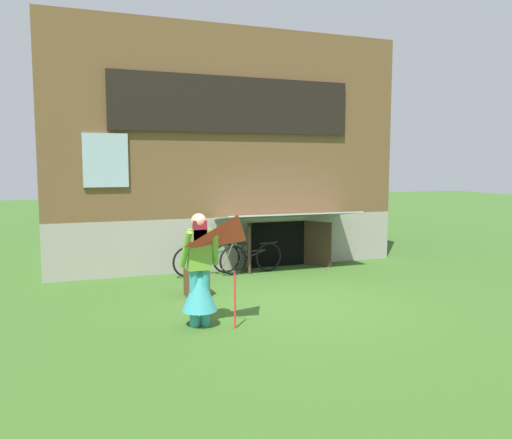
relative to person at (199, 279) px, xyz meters
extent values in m
plane|color=#386023|center=(1.76, 0.76, -0.71)|extent=(60.00, 60.00, 0.00)
cube|color=#9E998E|center=(1.76, 6.09, -0.11)|extent=(8.18, 4.65, 1.20)
cube|color=brown|center=(1.76, 6.09, 2.60)|extent=(8.18, 4.65, 4.22)
cube|color=black|center=(1.76, 3.72, 2.98)|extent=(5.48, 0.08, 1.22)
cube|color=#9EB7C6|center=(1.76, 3.74, 2.98)|extent=(5.32, 0.04, 1.10)
cube|color=#9EB7C6|center=(-1.02, 3.73, 1.76)|extent=(0.90, 0.06, 1.10)
cube|color=black|center=(2.86, 3.75, -0.18)|extent=(1.40, 0.03, 1.05)
cube|color=#3D2B1E|center=(2.01, 3.46, -0.18)|extent=(0.30, 0.68, 1.05)
cube|color=#3D2B1E|center=(3.71, 3.46, -0.18)|extent=(0.45, 0.61, 1.05)
cube|color=#999EA8|center=(2.86, 3.21, 0.54)|extent=(3.17, 1.09, 0.18)
cylinder|color=teal|center=(-0.08, 0.00, -0.28)|extent=(0.14, 0.14, 0.85)
cylinder|color=teal|center=(0.08, 0.00, -0.28)|extent=(0.14, 0.14, 0.85)
cone|color=teal|center=(0.00, 0.00, -0.16)|extent=(0.52, 0.52, 0.63)
cube|color=#72AD38|center=(0.00, 0.00, 0.44)|extent=(0.34, 0.20, 0.60)
cylinder|color=#72AD38|center=(-0.22, -0.10, 0.47)|extent=(0.17, 0.33, 0.55)
cylinder|color=#72AD38|center=(0.22, -0.10, 0.47)|extent=(0.17, 0.33, 0.55)
cube|color=maroon|center=(0.00, -0.06, 0.69)|extent=(0.20, 0.08, 0.36)
sphere|color=#D8AD8E|center=(0.00, 0.00, 0.85)|extent=(0.23, 0.23, 0.23)
pyramid|color=red|center=(0.44, -0.50, 0.62)|extent=(0.94, 0.80, 0.52)
cylinder|color=beige|center=(0.35, -0.25, 0.34)|extent=(0.01, 0.51, 0.46)
cylinder|color=red|center=(0.45, -0.30, -0.30)|extent=(0.03, 0.03, 0.82)
torus|color=black|center=(2.39, 3.28, -0.38)|extent=(0.65, 0.13, 0.65)
torus|color=black|center=(1.53, 3.16, -0.38)|extent=(0.65, 0.13, 0.65)
cylinder|color=black|center=(1.96, 3.22, -0.22)|extent=(0.66, 0.12, 0.04)
cylinder|color=black|center=(1.96, 3.22, -0.32)|extent=(0.72, 0.13, 0.26)
cylinder|color=black|center=(1.74, 3.19, -0.22)|extent=(0.04, 0.04, 0.36)
cube|color=black|center=(1.74, 3.19, -0.04)|extent=(0.20, 0.08, 0.05)
cylinder|color=black|center=(2.39, 3.28, -0.07)|extent=(0.44, 0.09, 0.03)
torus|color=black|center=(1.45, 3.42, -0.38)|extent=(0.67, 0.13, 0.67)
torus|color=black|center=(0.56, 3.30, -0.38)|extent=(0.67, 0.13, 0.67)
cylinder|color=#287A3D|center=(1.00, 3.36, -0.20)|extent=(0.67, 0.13, 0.04)
cylinder|color=#287A3D|center=(1.00, 3.36, -0.31)|extent=(0.74, 0.13, 0.27)
cylinder|color=#287A3D|center=(0.78, 3.33, -0.20)|extent=(0.04, 0.04, 0.37)
cube|color=black|center=(0.78, 3.33, -0.02)|extent=(0.20, 0.08, 0.05)
cylinder|color=#287A3D|center=(1.45, 3.42, -0.05)|extent=(0.44, 0.09, 0.03)
cube|color=brown|center=(0.37, 1.72, -0.45)|extent=(0.41, 0.35, 0.51)
camera|label=1|loc=(-1.76, -7.18, 1.66)|focal=35.78mm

